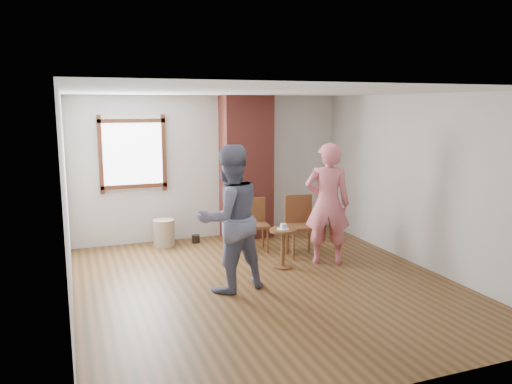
% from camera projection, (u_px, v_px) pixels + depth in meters
% --- Properties ---
extents(ground, '(5.50, 5.50, 0.00)m').
position_uv_depth(ground, '(267.00, 284.00, 6.85)').
color(ground, brown).
rests_on(ground, ground).
extents(room_shell, '(5.04, 5.52, 2.62)m').
position_uv_depth(room_shell, '(248.00, 149.00, 7.07)').
color(room_shell, silver).
rests_on(room_shell, ground).
extents(brick_chimney, '(0.90, 0.50, 2.60)m').
position_uv_depth(brick_chimney, '(246.00, 167.00, 9.13)').
color(brick_chimney, '#983F36').
rests_on(brick_chimney, ground).
extents(stoneware_crock, '(0.42, 0.42, 0.47)m').
position_uv_depth(stoneware_crock, '(164.00, 233.00, 8.68)').
color(stoneware_crock, tan).
rests_on(stoneware_crock, ground).
extents(dark_pot, '(0.15, 0.15, 0.14)m').
position_uv_depth(dark_pot, '(196.00, 239.00, 8.90)').
color(dark_pot, black).
rests_on(dark_pot, ground).
extents(dining_chair_left, '(0.46, 0.46, 0.88)m').
position_uv_depth(dining_chair_left, '(255.00, 221.00, 8.42)').
color(dining_chair_left, brown).
rests_on(dining_chair_left, ground).
extents(dining_chair_right, '(0.52, 0.52, 0.98)m').
position_uv_depth(dining_chair_right, '(300.00, 222.00, 8.12)').
color(dining_chair_right, brown).
rests_on(dining_chair_right, ground).
extents(side_table, '(0.40, 0.40, 0.60)m').
position_uv_depth(side_table, '(283.00, 242.00, 7.49)').
color(side_table, brown).
rests_on(side_table, ground).
extents(cake_plate, '(0.18, 0.18, 0.01)m').
position_uv_depth(cake_plate, '(283.00, 229.00, 7.45)').
color(cake_plate, white).
rests_on(cake_plate, side_table).
extents(cake_slice, '(0.08, 0.07, 0.06)m').
position_uv_depth(cake_slice, '(284.00, 227.00, 7.45)').
color(cake_slice, silver).
rests_on(cake_slice, cake_plate).
extents(man, '(1.08, 0.92, 1.93)m').
position_uv_depth(man, '(230.00, 219.00, 6.50)').
color(man, '#16193E').
rests_on(man, ground).
extents(person_pink, '(0.81, 0.70, 1.88)m').
position_uv_depth(person_pink, '(328.00, 204.00, 7.62)').
color(person_pink, '#DB6D78').
rests_on(person_pink, ground).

